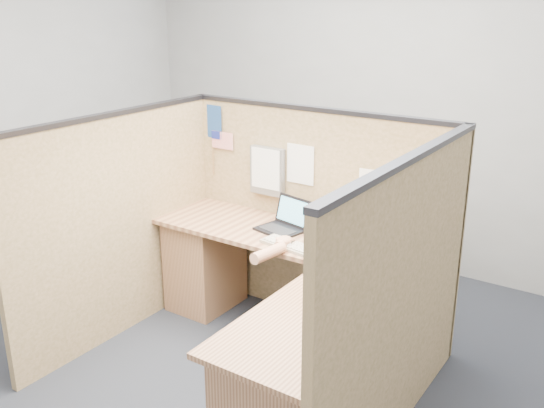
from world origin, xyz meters
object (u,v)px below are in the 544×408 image
Objects in this scene: l_desk at (282,312)px; keyboard at (291,246)px; mouse at (284,244)px; laptop at (283,222)px.

keyboard is (-0.07, 0.21, 0.35)m from l_desk.
l_desk is 0.42m from mouse.
laptop is 0.32m from mouse.
laptop reaches higher than keyboard.
keyboard is 0.04m from mouse.
laptop is 3.08× the size of mouse.
l_desk is 18.07× the size of mouse.
mouse is at bearing -43.30° from laptop.
keyboard is (0.22, -0.25, -0.04)m from laptop.
keyboard is 3.99× the size of mouse.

